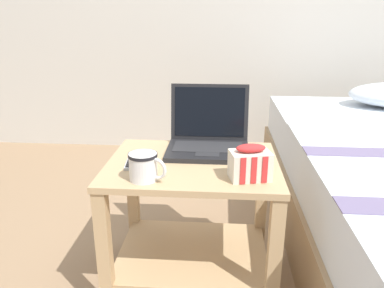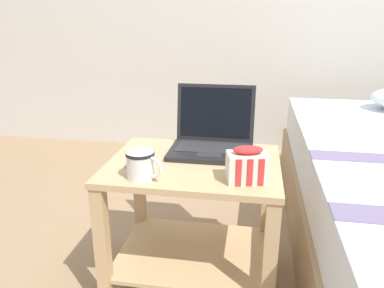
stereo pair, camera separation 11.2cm
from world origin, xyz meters
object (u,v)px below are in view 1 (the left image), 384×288
Objects in this scene: laptop at (208,138)px; snack_bag at (250,163)px; mug_front_left at (144,165)px; cell_phone at (136,161)px.

laptop is 2.20× the size of snack_bag.
laptop is at bearing 57.66° from mug_front_left.
laptop is at bearing 117.84° from snack_bag.
mug_front_left is 0.77× the size of cell_phone.
cell_phone is at bearing -148.48° from laptop.
mug_front_left is 0.34m from snack_bag.
mug_front_left is 0.89× the size of snack_bag.
mug_front_left reaches higher than cell_phone.
snack_bag is (0.14, -0.27, 0.00)m from laptop.
mug_front_left is 0.17m from cell_phone.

